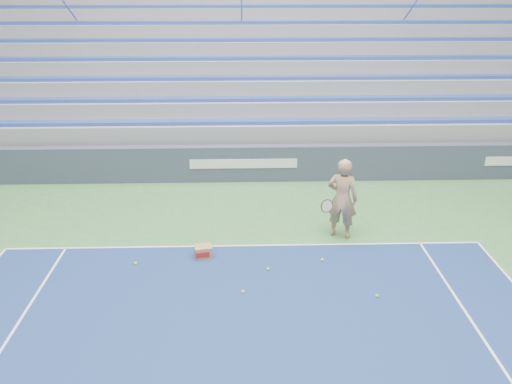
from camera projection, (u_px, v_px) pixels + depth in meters
sponsor_barrier at (244, 163)px, 15.01m from camera, size 30.00×0.32×1.10m
bleachers at (242, 69)px, 19.51m from camera, size 31.00×9.15×7.30m
tennis_player at (342, 199)px, 11.63m from camera, size 1.03×0.97×1.97m
ball_box at (203, 252)px, 11.07m from camera, size 0.42×0.36×0.28m
tennis_ball_0 at (322, 260)px, 10.95m from camera, size 0.07×0.07×0.07m
tennis_ball_1 at (268, 269)px, 10.61m from camera, size 0.07×0.07×0.07m
tennis_ball_2 at (136, 263)px, 10.82m from camera, size 0.07×0.07×0.07m
tennis_ball_3 at (243, 292)px, 9.86m from camera, size 0.07×0.07×0.07m
tennis_ball_4 at (377, 296)px, 9.73m from camera, size 0.07×0.07×0.07m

